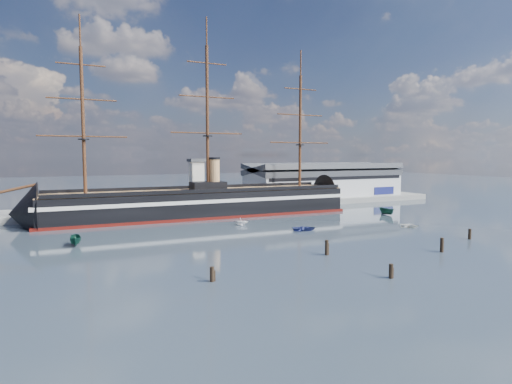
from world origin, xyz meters
name	(u,v)px	position (x,y,z in m)	size (l,w,h in m)	color
ground	(227,226)	(0.00, 40.00, 0.00)	(600.00, 600.00, 0.00)	#273640
quay	(214,209)	(10.00, 76.00, 0.00)	(180.00, 18.00, 2.00)	slate
warehouse	(324,181)	(58.00, 80.00, 7.98)	(63.00, 21.00, 11.60)	#B7BABC
quay_tower	(197,181)	(3.00, 73.00, 9.75)	(5.00, 5.00, 15.00)	silver
warship	(196,203)	(-1.50, 60.00, 4.04)	(113.07, 18.42, 53.94)	black
motorboat_a	(76,246)	(-36.06, 31.72, 0.00)	(6.49, 2.38, 2.59)	#0C3629
motorboat_b	(304,231)	(14.55, 26.30, 0.00)	(3.49, 1.40, 1.63)	navy
motorboat_d	(241,225)	(4.17, 40.36, 0.00)	(5.97, 2.59, 2.19)	white
motorboat_e	(410,227)	(40.98, 18.49, 0.00)	(2.85, 1.14, 1.33)	white
motorboat_f	(387,215)	(51.82, 38.19, 0.00)	(6.78, 2.49, 2.71)	#1C4636
piling_near_left	(212,282)	(-19.99, -3.18, 0.00)	(0.64, 0.64, 2.86)	black
piling_near_mid	(391,278)	(4.30, -13.31, 0.00)	(0.64, 0.64, 2.88)	black
piling_near_right	(442,252)	(25.17, -4.59, 0.00)	(0.64, 0.64, 3.44)	black
piling_far_right	(469,239)	(40.85, 1.47, 0.00)	(0.64, 0.64, 2.95)	black
piling_extra	(327,255)	(4.45, 3.03, 0.00)	(0.64, 0.64, 3.45)	black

